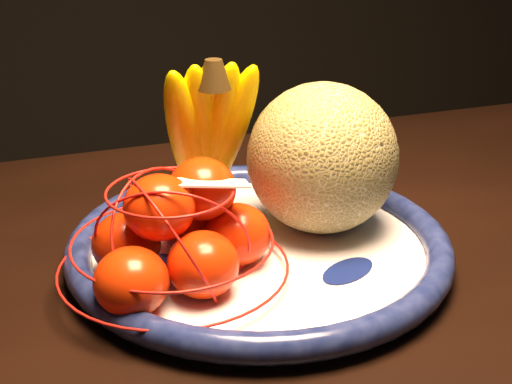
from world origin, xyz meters
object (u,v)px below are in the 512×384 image
object	(u,v)px
banana_bunch	(207,131)
fruit_bowl	(259,246)
cantaloupe	(322,158)
mandarin_bag	(178,236)
dining_table	(439,314)

from	to	relation	value
banana_bunch	fruit_bowl	bearing A→B (deg)	-70.11
cantaloupe	mandarin_bag	world-z (taller)	cantaloupe
fruit_bowl	mandarin_bag	xyz separation A→B (m)	(-0.09, -0.03, 0.04)
banana_bunch	mandarin_bag	size ratio (longest dim) A/B	0.72
dining_table	mandarin_bag	bearing A→B (deg)	175.56
banana_bunch	mandarin_bag	world-z (taller)	banana_bunch
dining_table	fruit_bowl	bearing A→B (deg)	165.10
mandarin_bag	cantaloupe	bearing A→B (deg)	18.61
fruit_bowl	mandarin_bag	size ratio (longest dim) A/B	1.42
cantaloupe	banana_bunch	size ratio (longest dim) A/B	0.79
mandarin_bag	fruit_bowl	bearing A→B (deg)	19.79
dining_table	banana_bunch	bearing A→B (deg)	147.64
mandarin_bag	dining_table	bearing A→B (deg)	-2.40
cantaloupe	banana_bunch	world-z (taller)	banana_bunch
fruit_bowl	banana_bunch	distance (m)	0.13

